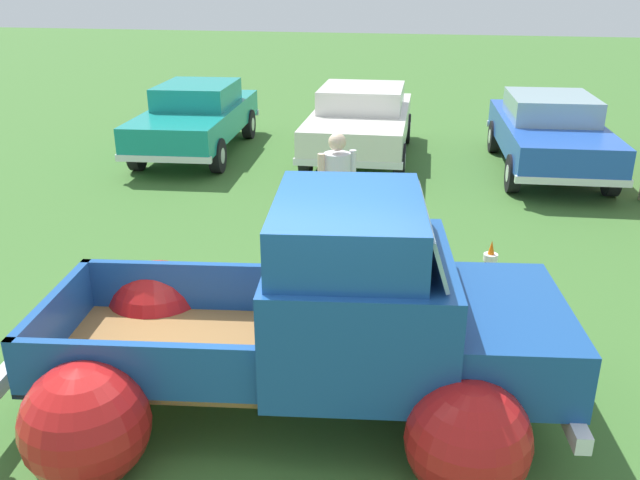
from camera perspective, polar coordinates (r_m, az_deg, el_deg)
name	(u,v)px	position (r m, az deg, el deg)	size (l,w,h in m)	color
ground_plane	(283,405)	(6.03, -3.21, -14.00)	(80.00, 80.00, 0.00)	#3D6B2D
vintage_pickup_truck	(327,331)	(5.59, 0.62, -7.86)	(4.82, 3.24, 1.96)	black
show_car_0	(197,116)	(14.35, -10.54, 10.45)	(2.18, 4.67, 1.43)	black
show_car_1	(361,119)	(13.75, 3.53, 10.30)	(2.10, 4.51, 1.43)	black
show_car_2	(549,131)	(13.43, 19.10, 8.87)	(2.11, 4.58, 1.43)	black
spectator_0	(337,190)	(8.48, 1.46, 4.34)	(0.48, 0.47, 1.71)	gray
lane_cone_0	(490,266)	(8.14, 14.38, -2.14)	(0.36, 0.36, 0.63)	black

